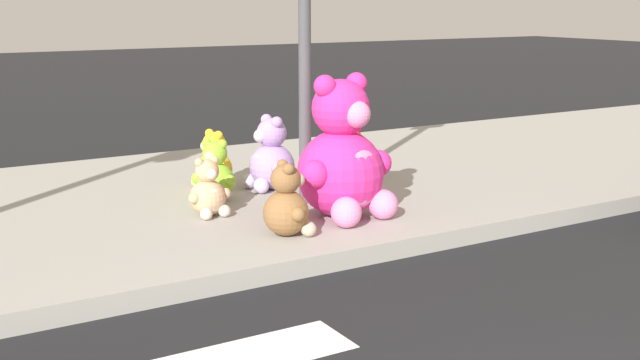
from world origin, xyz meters
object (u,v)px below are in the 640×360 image
plush_tan (209,192)px  plush_lime (215,176)px  sign_pole (305,12)px  plush_brown (288,206)px  plush_yellow (213,164)px  plush_red (350,158)px  plush_pink_large (343,161)px  plush_lavender (270,160)px

plush_tan → plush_lime: bearing=61.2°
sign_pole → plush_brown: sign_pole is taller
plush_yellow → plush_red: bearing=-14.9°
plush_lime → plush_tan: size_ratio=1.12×
plush_tan → plush_yellow: plush_yellow is taller
plush_brown → plush_tan: size_ratio=1.16×
plush_pink_large → plush_red: 1.50m
sign_pole → plush_red: (0.88, 0.63, -1.48)m
plush_pink_large → plush_yellow: 1.67m
plush_pink_large → plush_red: size_ratio=2.21×
plush_pink_large → plush_red: plush_pink_large is taller
sign_pole → plush_yellow: bearing=115.7°
plush_lavender → plush_tan: plush_lavender is taller
plush_brown → plush_lavender: bearing=67.8°
plush_lavender → plush_brown: (-0.59, -1.46, -0.05)m
plush_red → plush_pink_large: bearing=-125.1°
plush_pink_large → plush_lime: plush_pink_large is taller
plush_lime → plush_yellow: (0.20, 0.49, -0.00)m
plush_pink_large → plush_tan: (-0.97, 0.60, -0.28)m
plush_lime → plush_tan: 0.54m
plush_lavender → plush_red: size_ratio=1.32×
plush_lime → plush_tan: plush_lime is taller
plush_lavender → plush_red: plush_lavender is taller
plush_lime → plush_yellow: plush_lime is taller
sign_pole → plush_yellow: size_ratio=5.64×
plush_yellow → plush_tan: bearing=-115.4°
sign_pole → plush_yellow: (-0.47, 0.99, -1.47)m
plush_yellow → plush_pink_large: bearing=-72.1°
plush_pink_large → plush_lime: bearing=123.2°
plush_brown → plush_yellow: (0.15, 1.82, -0.01)m
plush_pink_large → plush_brown: 0.75m
plush_brown → sign_pole: bearing=52.9°
plush_pink_large → plush_red: (0.85, 1.21, -0.26)m
plush_pink_large → plush_brown: plush_pink_large is taller
plush_pink_large → plush_lavender: (-0.07, 1.21, -0.20)m
plush_lavender → plush_red: (0.92, -0.00, -0.07)m
plush_red → plush_tan: (-1.82, -0.61, -0.02)m
sign_pole → plush_red: bearing=35.3°
plush_lavender → plush_yellow: 0.57m
plush_brown → plush_tan: (-0.31, 0.85, -0.03)m
plush_pink_large → plush_brown: (-0.66, -0.24, -0.25)m
plush_lime → plush_brown: size_ratio=0.96×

